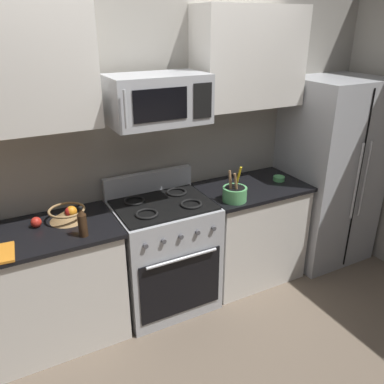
# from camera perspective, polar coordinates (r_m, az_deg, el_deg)

# --- Properties ---
(ground_plane) EXTENTS (16.00, 16.00, 0.00)m
(ground_plane) POSITION_cam_1_polar(r_m,az_deg,el_deg) (3.15, 1.08, -21.48)
(ground_plane) COLOR #6B5B4C
(wall_back) EXTENTS (8.00, 0.10, 2.60)m
(wall_back) POSITION_cam_1_polar(r_m,az_deg,el_deg) (3.27, -7.18, 6.85)
(wall_back) COLOR #9E998E
(wall_back) RESTS_ON ground
(counter_left) EXTENTS (1.01, 0.62, 0.91)m
(counter_left) POSITION_cam_1_polar(r_m,az_deg,el_deg) (3.11, -19.67, -12.68)
(counter_left) COLOR silver
(counter_left) RESTS_ON ground
(range_oven) EXTENTS (0.76, 0.66, 1.09)m
(range_oven) POSITION_cam_1_polar(r_m,az_deg,el_deg) (3.29, -4.05, -8.79)
(range_oven) COLOR #B2B5BA
(range_oven) RESTS_ON ground
(counter_right) EXTENTS (0.92, 0.62, 0.91)m
(counter_right) POSITION_cam_1_polar(r_m,az_deg,el_deg) (3.66, 8.27, -5.66)
(counter_right) COLOR silver
(counter_right) RESTS_ON ground
(refrigerator) EXTENTS (0.81, 0.73, 1.77)m
(refrigerator) POSITION_cam_1_polar(r_m,az_deg,el_deg) (4.03, 19.08, 2.69)
(refrigerator) COLOR #B2B5BA
(refrigerator) RESTS_ON ground
(microwave) EXTENTS (0.70, 0.44, 0.34)m
(microwave) POSITION_cam_1_polar(r_m,az_deg,el_deg) (2.85, -5.00, 13.18)
(microwave) COLOR #B2B5BA
(upper_cabinets_left) EXTENTS (1.00, 0.34, 0.77)m
(upper_cabinets_left) POSITION_cam_1_polar(r_m,az_deg,el_deg) (2.74, -24.70, 15.80)
(upper_cabinets_left) COLOR silver
(upper_cabinets_right) EXTENTS (0.91, 0.34, 0.77)m
(upper_cabinets_right) POSITION_cam_1_polar(r_m,az_deg,el_deg) (3.35, 8.22, 18.62)
(upper_cabinets_right) COLOR silver
(utensil_crock) EXTENTS (0.19, 0.19, 0.29)m
(utensil_crock) POSITION_cam_1_polar(r_m,az_deg,el_deg) (3.14, 6.17, -0.19)
(utensil_crock) COLOR #59AD66
(utensil_crock) RESTS_ON counter_right
(fruit_basket) EXTENTS (0.26, 0.26, 0.11)m
(fruit_basket) POSITION_cam_1_polar(r_m,az_deg,el_deg) (2.95, -17.49, -3.02)
(fruit_basket) COLOR #9E7A4C
(fruit_basket) RESTS_ON counter_left
(apple_loose) EXTENTS (0.07, 0.07, 0.07)m
(apple_loose) POSITION_cam_1_polar(r_m,az_deg,el_deg) (2.94, -21.55, -4.06)
(apple_loose) COLOR red
(apple_loose) RESTS_ON counter_left
(bottle_soy) EXTENTS (0.06, 0.06, 0.21)m
(bottle_soy) POSITION_cam_1_polar(r_m,az_deg,el_deg) (2.70, -15.52, -4.28)
(bottle_soy) COLOR #382314
(bottle_soy) RESTS_ON counter_left
(prep_bowl) EXTENTS (0.10, 0.10, 0.04)m
(prep_bowl) POSITION_cam_1_polar(r_m,az_deg,el_deg) (3.62, 12.41, 1.94)
(prep_bowl) COLOR #59AD66
(prep_bowl) RESTS_ON counter_right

